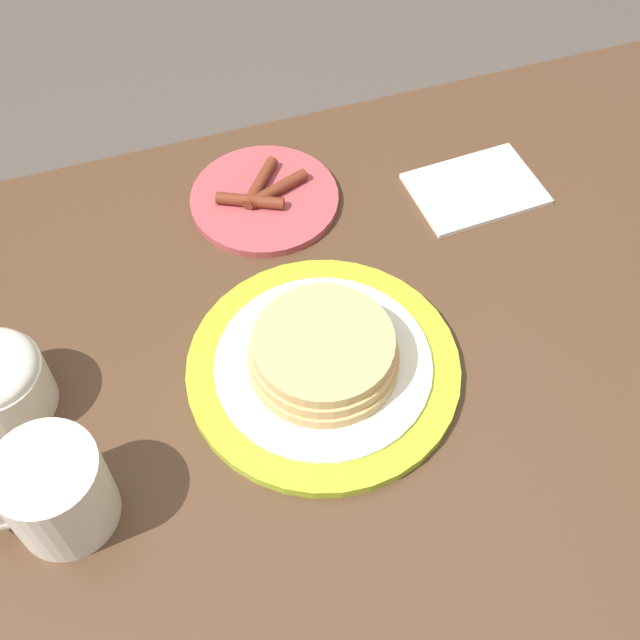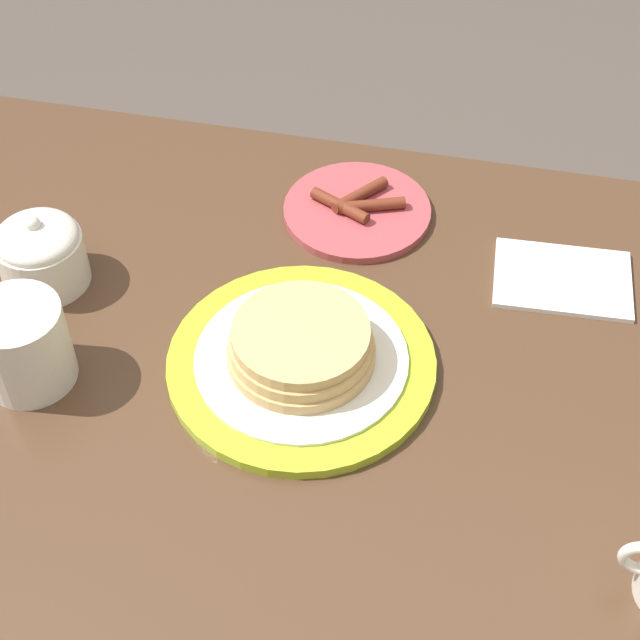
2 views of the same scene
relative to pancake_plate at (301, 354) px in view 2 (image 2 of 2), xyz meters
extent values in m
cube|color=#4C3321|center=(-0.03, 0.04, -0.03)|extent=(1.42, 0.84, 0.03)
cylinder|color=#AAC628|center=(0.00, 0.00, -0.01)|extent=(0.27, 0.27, 0.01)
cylinder|color=white|center=(0.00, 0.00, -0.01)|extent=(0.22, 0.22, 0.00)
cylinder|color=tan|center=(0.00, 0.00, 0.00)|extent=(0.15, 0.15, 0.01)
cylinder|color=tan|center=(0.00, 0.00, 0.02)|extent=(0.14, 0.14, 0.01)
cylinder|color=tan|center=(0.00, 0.00, 0.03)|extent=(0.14, 0.14, 0.01)
cylinder|color=#B2474C|center=(-0.01, -0.25, -0.01)|extent=(0.17, 0.17, 0.01)
cylinder|color=maroon|center=(-0.03, -0.25, 0.00)|extent=(0.08, 0.04, 0.01)
cylinder|color=maroon|center=(0.01, -0.24, 0.00)|extent=(0.08, 0.05, 0.01)
cylinder|color=maroon|center=(-0.01, -0.26, 0.00)|extent=(0.06, 0.07, 0.01)
cylinder|color=silver|center=(0.26, 0.07, 0.03)|extent=(0.09, 0.09, 0.09)
cylinder|color=#472819|center=(0.26, 0.07, 0.07)|extent=(0.08, 0.08, 0.00)
cylinder|color=silver|center=(0.30, -0.06, 0.01)|extent=(0.10, 0.10, 0.06)
ellipsoid|color=silver|center=(0.30, -0.06, 0.04)|extent=(0.09, 0.09, 0.03)
sphere|color=silver|center=(0.30, -0.06, 0.06)|extent=(0.02, 0.02, 0.02)
cube|color=white|center=(-0.25, -0.18, -0.02)|extent=(0.16, 0.11, 0.01)
camera|label=1|loc=(0.14, 0.41, 0.66)|focal=45.00mm
camera|label=2|loc=(-0.16, 0.63, 0.75)|focal=55.00mm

